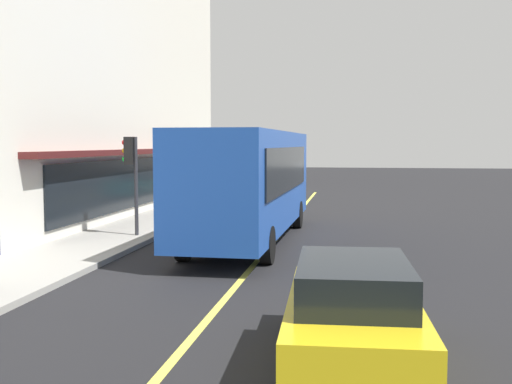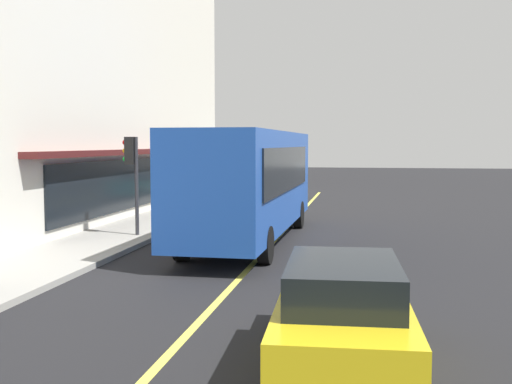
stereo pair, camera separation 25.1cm
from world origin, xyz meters
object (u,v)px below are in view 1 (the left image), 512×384
at_px(traffic_light, 131,162).
at_px(car_teal, 265,185).
at_px(bus, 250,180).
at_px(car_yellow, 353,314).

bearing_deg(traffic_light, car_teal, -7.34).
height_order(bus, traffic_light, bus).
bearing_deg(traffic_light, car_yellow, -145.70).
height_order(traffic_light, car_yellow, traffic_light).
relative_size(traffic_light, car_yellow, 0.73).
relative_size(bus, traffic_light, 3.49).
bearing_deg(car_teal, traffic_light, 172.66).
relative_size(bus, car_teal, 2.54).
distance_m(car_teal, car_yellow, 26.99).
xyz_separation_m(traffic_light, car_teal, (15.96, -2.06, -1.79)).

